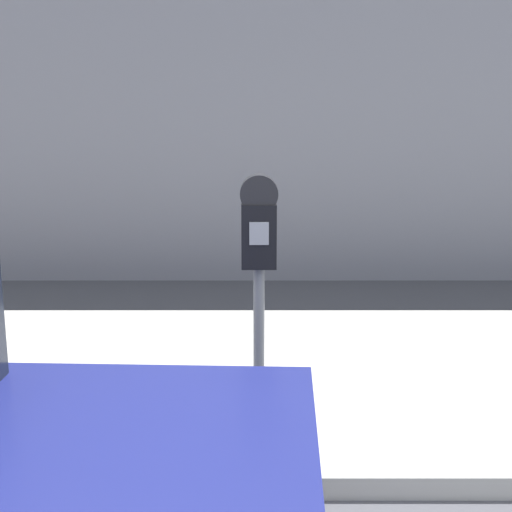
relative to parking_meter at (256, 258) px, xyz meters
The scene contains 3 objects.
sidewalk 1.70m from the parking_meter, 106.80° to the left, with size 24.00×2.80×0.12m.
building_facade 4.61m from the parking_meter, 94.94° to the left, with size 24.00×0.30×5.66m.
parking_meter is the anchor object (origin of this frame).
Camera 1 is at (0.36, -2.34, 1.92)m, focal length 50.00 mm.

